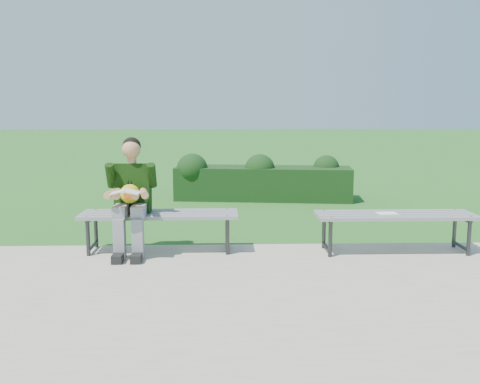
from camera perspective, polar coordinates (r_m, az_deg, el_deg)
The scene contains 7 objects.
ground at distance 6.54m, azimuth 0.40°, elevation -5.77°, with size 80.00×80.00×0.00m.
walkway at distance 4.86m, azimuth 1.21°, elevation -10.84°, with size 30.00×3.50×0.02m.
hedge at distance 9.85m, azimuth 2.13°, elevation 1.30°, with size 3.28×1.18×0.85m.
bench_left at distance 6.22m, azimuth -8.57°, elevation -2.68°, with size 1.80×0.50×0.46m.
bench_right at distance 6.36m, azimuth 16.23°, elevation -2.70°, with size 1.80×0.50×0.46m.
seated_boy at distance 6.13m, azimuth -11.52°, elevation -0.11°, with size 0.56×0.76×1.31m.
paper_sheet at distance 6.32m, azimuth 15.39°, elevation -2.20°, with size 0.23×0.17×0.01m.
Camera 1 is at (-0.24, -6.32, 1.64)m, focal length 40.00 mm.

